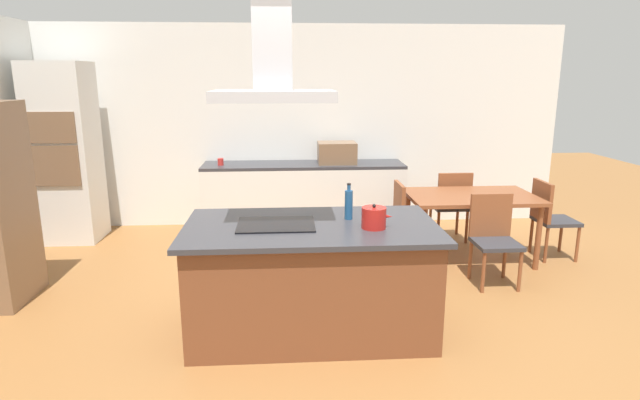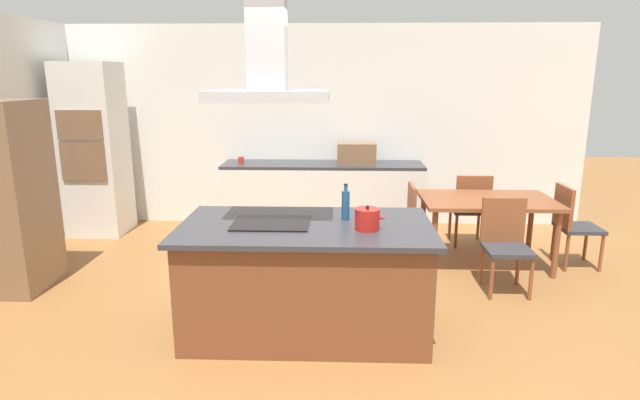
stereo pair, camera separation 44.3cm
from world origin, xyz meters
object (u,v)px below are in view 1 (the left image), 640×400
chair_at_left_end (389,217)px  chair_facing_back_wall (451,202)px  olive_oil_bottle (349,204)px  chair_at_right_end (549,214)px  range_hood (273,66)px  tea_kettle (374,218)px  coffee_mug_red (221,162)px  cooktop (276,224)px  chair_facing_island (493,233)px  countertop_microwave (337,153)px  wall_oven_stack (66,153)px  dining_table (471,202)px

chair_at_left_end → chair_facing_back_wall: bearing=36.0°
olive_oil_bottle → chair_at_right_end: 2.89m
chair_at_left_end → range_hood: (-1.22, -1.57, 1.59)m
tea_kettle → coffee_mug_red: tea_kettle is taller
cooktop → chair_facing_island: 2.35m
countertop_microwave → chair_at_right_end: (2.29, -1.31, -0.53)m
cooktop → range_hood: range_hood is taller
cooktop → wall_oven_stack: wall_oven_stack is taller
chair_facing_island → olive_oil_bottle: bearing=-153.8°
coffee_mug_red → wall_oven_stack: wall_oven_stack is taller
cooktop → tea_kettle: bearing=-9.7°
tea_kettle → chair_at_right_end: 2.90m
cooktop → wall_oven_stack: (-2.63, 2.65, 0.20)m
dining_table → cooktop: bearing=-143.7°
dining_table → olive_oil_bottle: bearing=-137.4°
coffee_mug_red → olive_oil_bottle: bearing=-63.4°
cooktop → coffee_mug_red: (-0.76, 2.83, 0.04)m
olive_oil_bottle → chair_facing_island: bearing=26.2°
countertop_microwave → chair_at_right_end: bearing=-29.9°
tea_kettle → dining_table: bearing=50.7°
cooktop → chair_facing_island: bearing=22.9°
dining_table → chair_at_left_end: bearing=-180.0°
countertop_microwave → chair_facing_island: countertop_microwave is taller
tea_kettle → olive_oil_bottle: (-0.16, 0.27, 0.04)m
countertop_microwave → cooktop: bearing=-104.8°
coffee_mug_red → chair_at_left_end: 2.39m
dining_table → chair_at_right_end: bearing=-0.0°
countertop_microwave → dining_table: bearing=-43.8°
chair_at_left_end → chair_facing_back_wall: (0.92, 0.67, 0.00)m
chair_facing_back_wall → wall_oven_stack: bearing=175.0°
dining_table → wall_oven_stack: bearing=167.2°
cooktop → coffee_mug_red: bearing=105.0°
coffee_mug_red → chair_facing_island: bearing=-33.7°
cooktop → olive_oil_bottle: size_ratio=2.03×
cooktop → tea_kettle: (0.75, -0.13, 0.08)m
cooktop → wall_oven_stack: bearing=134.8°
wall_oven_stack → chair_at_left_end: wall_oven_stack is taller
olive_oil_bottle → range_hood: size_ratio=0.33×
chair_facing_back_wall → olive_oil_bottle: bearing=-126.5°
tea_kettle → dining_table: tea_kettle is taller
wall_oven_stack → dining_table: (4.76, -1.08, -0.43)m
dining_table → range_hood: range_hood is taller
wall_oven_stack → cooktop: bearing=-45.2°
wall_oven_stack → chair_facing_back_wall: wall_oven_stack is taller
chair_facing_island → chair_facing_back_wall: bearing=90.0°
olive_oil_bottle → chair_at_left_end: size_ratio=0.33×
countertop_microwave → dining_table: 1.94m
chair_at_right_end → chair_facing_back_wall: 1.13m
olive_oil_bottle → chair_at_right_end: (2.46, 1.42, -0.52)m
olive_oil_bottle → countertop_microwave: 2.74m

